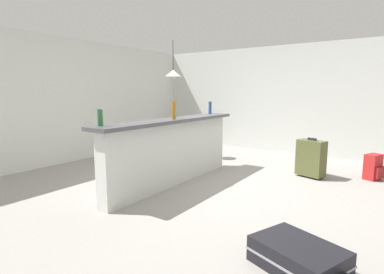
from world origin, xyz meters
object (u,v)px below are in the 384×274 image
object	(u,v)px
pendant_lamp	(173,73)
bottle_blue	(210,108)
suitcase_upright_olive	(311,158)
bottle_green	(100,118)
suitcase_flat_black	(298,257)
dining_table	(172,129)
backpack_red	(373,167)
dining_chair_near_partition	(188,137)
bottle_amber	(174,110)

from	to	relation	value
pendant_lamp	bottle_blue	bearing A→B (deg)	-106.55
suitcase_upright_olive	bottle_blue	bearing A→B (deg)	102.59
bottle_green	suitcase_flat_black	world-z (taller)	bottle_green
dining_table	pendant_lamp	xyz separation A→B (m)	(0.08, 0.02, 1.18)
bottle_green	backpack_red	bearing A→B (deg)	-38.76
dining_table	suitcase_upright_olive	bearing A→B (deg)	-87.14
bottle_green	dining_table	size ratio (longest dim) A/B	0.18
bottle_green	backpack_red	world-z (taller)	bottle_green
suitcase_flat_black	dining_table	bearing A→B (deg)	51.39
bottle_blue	dining_chair_near_partition	world-z (taller)	bottle_blue
pendant_lamp	backpack_red	bearing A→B (deg)	-82.48
suitcase_flat_black	backpack_red	distance (m)	3.34
bottle_green	suitcase_flat_black	distance (m)	2.58
bottle_green	dining_chair_near_partition	xyz separation A→B (m)	(2.66, 0.58, -0.61)
dining_chair_near_partition	pendant_lamp	distance (m)	1.41
dining_chair_near_partition	bottle_blue	bearing A→B (deg)	-104.66
dining_chair_near_partition	suitcase_upright_olive	distance (m)	2.38
suitcase_flat_black	bottle_amber	bearing A→B (deg)	60.77
bottle_blue	suitcase_flat_black	bearing A→B (deg)	-136.88
dining_chair_near_partition	backpack_red	world-z (taller)	dining_chair_near_partition
bottle_amber	dining_chair_near_partition	xyz separation A→B (m)	(1.42, 0.73, -0.64)
bottle_blue	backpack_red	bearing A→B (deg)	-72.58
bottle_green	bottle_blue	world-z (taller)	bottle_blue
dining_table	dining_chair_near_partition	world-z (taller)	dining_chair_near_partition
bottle_blue	pendant_lamp	world-z (taller)	pendant_lamp
backpack_red	suitcase_upright_olive	distance (m)	1.00
bottle_blue	suitcase_flat_black	world-z (taller)	bottle_blue
bottle_blue	pendant_lamp	xyz separation A→B (m)	(0.33, 1.12, 0.68)
suitcase_flat_black	suitcase_upright_olive	distance (m)	2.96
backpack_red	dining_table	bearing A→B (deg)	98.81
bottle_amber	bottle_blue	xyz separation A→B (m)	(1.26, 0.12, -0.02)
suitcase_upright_olive	bottle_green	bearing A→B (deg)	148.33
bottle_amber	bottle_blue	distance (m)	1.26
bottle_green	suitcase_upright_olive	size ratio (longest dim) A/B	0.30
backpack_red	pendant_lamp	bearing A→B (deg)	97.52
bottle_green	dining_chair_near_partition	distance (m)	2.79
bottle_blue	suitcase_upright_olive	xyz separation A→B (m)	(0.39, -1.75, -0.81)
suitcase_upright_olive	bottle_amber	bearing A→B (deg)	135.30
bottle_blue	dining_chair_near_partition	size ratio (longest dim) A/B	0.25
backpack_red	bottle_amber	bearing A→B (deg)	129.61
bottle_amber	suitcase_flat_black	world-z (taller)	bottle_amber
dining_table	dining_chair_near_partition	size ratio (longest dim) A/B	1.18
dining_chair_near_partition	suitcase_upright_olive	bearing A→B (deg)	-84.41
bottle_amber	suitcase_upright_olive	xyz separation A→B (m)	(1.65, -1.63, -0.83)
suitcase_upright_olive	pendant_lamp	bearing A→B (deg)	91.18
bottle_amber	bottle_green	bearing A→B (deg)	173.03
bottle_amber	dining_chair_near_partition	distance (m)	1.72
bottle_green	bottle_blue	xyz separation A→B (m)	(2.50, -0.03, 0.01)
bottle_amber	suitcase_flat_black	size ratio (longest dim) A/B	0.31
bottle_blue	dining_table	size ratio (longest dim) A/B	0.21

